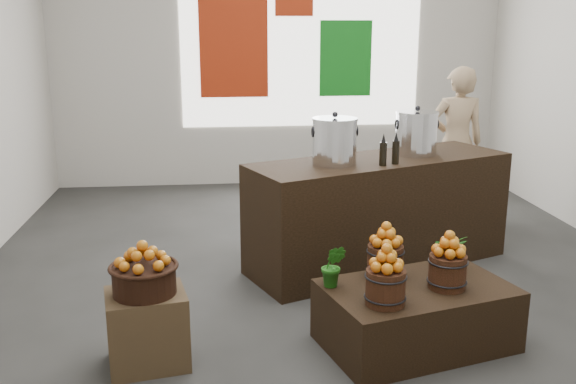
{
  "coord_description": "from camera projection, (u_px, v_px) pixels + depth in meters",
  "views": [
    {
      "loc": [
        -0.81,
        -5.2,
        2.12
      ],
      "look_at": [
        -0.29,
        -0.4,
        0.87
      ],
      "focal_mm": 40.0,
      "sensor_mm": 36.0,
      "label": 1
    }
  ],
  "objects": [
    {
      "name": "ground",
      "position": [
        317.0,
        276.0,
        5.62
      ],
      "size": [
        7.0,
        7.0,
        0.0
      ],
      "primitive_type": "plane",
      "color": "#31312F",
      "rests_on": "ground"
    },
    {
      "name": "back_wall",
      "position": [
        279.0,
        36.0,
        8.49
      ],
      "size": [
        6.0,
        0.04,
        4.0
      ],
      "primitive_type": "cube",
      "color": "#B5B1A7",
      "rests_on": "ground"
    },
    {
      "name": "back_opening",
      "position": [
        301.0,
        36.0,
        8.5
      ],
      "size": [
        3.2,
        0.02,
        2.4
      ],
      "primitive_type": "cube",
      "color": "white",
      "rests_on": "back_wall"
    },
    {
      "name": "deco_red_left",
      "position": [
        234.0,
        44.0,
        8.42
      ],
      "size": [
        0.9,
        0.04,
        1.4
      ],
      "primitive_type": "cube",
      "color": "#97230B",
      "rests_on": "back_wall"
    },
    {
      "name": "deco_green_right",
      "position": [
        345.0,
        58.0,
        8.63
      ],
      "size": [
        0.7,
        0.04,
        1.0
      ],
      "primitive_type": "cube",
      "color": "#106B18",
      "rests_on": "back_wall"
    },
    {
      "name": "crate",
      "position": [
        147.0,
        329.0,
        4.1
      ],
      "size": [
        0.56,
        0.49,
        0.49
      ],
      "primitive_type": "cube",
      "rotation": [
        0.0,
        0.0,
        0.2
      ],
      "color": "brown",
      "rests_on": "ground"
    },
    {
      "name": "wicker_basket",
      "position": [
        144.0,
        280.0,
        4.01
      ],
      "size": [
        0.4,
        0.4,
        0.18
      ],
      "primitive_type": "cylinder",
      "color": "black",
      "rests_on": "crate"
    },
    {
      "name": "apples_in_basket",
      "position": [
        143.0,
        254.0,
        3.97
      ],
      "size": [
        0.31,
        0.31,
        0.17
      ],
      "primitive_type": null,
      "color": "#A51A05",
      "rests_on": "wicker_basket"
    },
    {
      "name": "display_table",
      "position": [
        416.0,
        315.0,
        4.37
      ],
      "size": [
        1.4,
        1.07,
        0.43
      ],
      "primitive_type": "cube",
      "rotation": [
        0.0,
        0.0,
        0.27
      ],
      "color": "black",
      "rests_on": "ground"
    },
    {
      "name": "apple_bucket_front_left",
      "position": [
        385.0,
        287.0,
        4.0
      ],
      "size": [
        0.25,
        0.25,
        0.23
      ],
      "primitive_type": "cylinder",
      "color": "#3D1A10",
      "rests_on": "display_table"
    },
    {
      "name": "apples_in_bucket_front_left",
      "position": [
        387.0,
        257.0,
        3.95
      ],
      "size": [
        0.19,
        0.19,
        0.17
      ],
      "primitive_type": null,
      "color": "#A51A05",
      "rests_on": "apple_bucket_front_left"
    },
    {
      "name": "apple_bucket_front_right",
      "position": [
        447.0,
        272.0,
        4.25
      ],
      "size": [
        0.25,
        0.25,
        0.23
      ],
      "primitive_type": "cylinder",
      "color": "#3D1A10",
      "rests_on": "display_table"
    },
    {
      "name": "apples_in_bucket_front_right",
      "position": [
        449.0,
        244.0,
        4.2
      ],
      "size": [
        0.19,
        0.19,
        0.17
      ],
      "primitive_type": null,
      "color": "#A51A05",
      "rests_on": "apple_bucket_front_right"
    },
    {
      "name": "apple_bucket_rear",
      "position": [
        385.0,
        261.0,
        4.44
      ],
      "size": [
        0.25,
        0.25,
        0.23
      ],
      "primitive_type": "cylinder",
      "color": "#3D1A10",
      "rests_on": "display_table"
    },
    {
      "name": "apples_in_bucket_rear",
      "position": [
        386.0,
        234.0,
        4.39
      ],
      "size": [
        0.19,
        0.19,
        0.17
      ],
      "primitive_type": null,
      "color": "#A51A05",
      "rests_on": "apple_bucket_rear"
    },
    {
      "name": "herb_garnish_right",
      "position": [
        448.0,
        251.0,
        4.58
      ],
      "size": [
        0.26,
        0.23,
        0.27
      ],
      "primitive_type": "imported",
      "rotation": [
        0.0,
        0.0,
        0.07
      ],
      "color": "#1A5712",
      "rests_on": "display_table"
    },
    {
      "name": "herb_garnish_left",
      "position": [
        333.0,
        266.0,
        4.26
      ],
      "size": [
        0.2,
        0.18,
        0.3
      ],
      "primitive_type": "imported",
      "rotation": [
        0.0,
        0.0,
        -0.33
      ],
      "color": "#1A5712",
      "rests_on": "display_table"
    },
    {
      "name": "counter",
      "position": [
        379.0,
        212.0,
        5.8
      ],
      "size": [
        2.52,
        1.63,
        0.99
      ],
      "primitive_type": "cube",
      "rotation": [
        0.0,
        0.0,
        0.39
      ],
      "color": "black",
      "rests_on": "ground"
    },
    {
      "name": "stock_pot_left",
      "position": [
        335.0,
        142.0,
        5.4
      ],
      "size": [
        0.37,
        0.37,
        0.37
      ],
      "primitive_type": "cylinder",
      "color": "silver",
      "rests_on": "counter"
    },
    {
      "name": "stock_pot_center",
      "position": [
        416.0,
        134.0,
        5.8
      ],
      "size": [
        0.37,
        0.37,
        0.37
      ],
      "primitive_type": "cylinder",
      "color": "silver",
      "rests_on": "counter"
    },
    {
      "name": "oil_cruets",
      "position": [
        399.0,
        148.0,
        5.43
      ],
      "size": [
        0.19,
        0.13,
        0.27
      ],
      "primitive_type": null,
      "rotation": [
        0.0,
        0.0,
        0.39
      ],
      "color": "black",
      "rests_on": "counter"
    },
    {
      "name": "shopper",
      "position": [
        456.0,
        142.0,
        7.25
      ],
      "size": [
        0.65,
        0.45,
        1.7
      ],
      "primitive_type": "imported",
      "rotation": [
        0.0,
        0.0,
        3.08
      ],
      "color": "#9E8261",
      "rests_on": "ground"
    }
  ]
}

